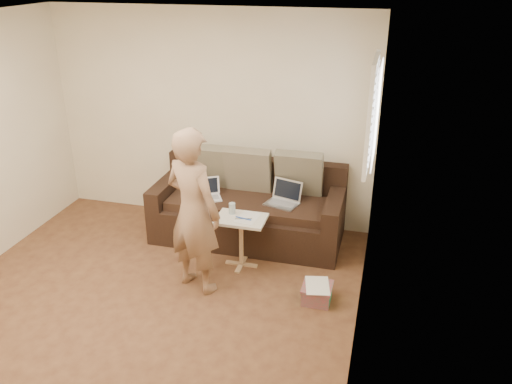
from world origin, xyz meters
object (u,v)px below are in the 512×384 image
Objects in this scene: laptop_white at (207,199)px; striped_box at (317,293)px; sofa at (248,205)px; laptop_silver at (282,205)px; person at (193,211)px; side_table at (241,242)px; drinking_glass at (232,208)px.

laptop_white is 1.08× the size of striped_box.
laptop_silver is (0.42, -0.08, 0.10)m from sofa.
side_table is (0.33, 0.49, -0.56)m from person.
person is (0.22, -0.96, 0.33)m from laptop_white.
sofa is at bearing 132.86° from striped_box.
side_table is 2.00× the size of striped_box.
sofa is 1.22m from person.
side_table is at bearing -81.26° from sofa.
laptop_silver is at bearing 59.59° from side_table.
drinking_glass is at bearing -89.23° from person.
laptop_silver is at bearing -10.50° from sofa.
sofa is 0.65m from side_table.
side_table is (0.54, -0.47, -0.23)m from laptop_white.
sofa is at bearing -174.39° from laptop_silver.
sofa is at bearing -9.35° from laptop_white.
laptop_white is at bearing 139.13° from side_table.
sofa is 3.80× the size of side_table.
laptop_silver is 1.23m from striped_box.
sofa is 7.03× the size of laptop_white.
drinking_glass reaches higher than laptop_silver.
laptop_silver is 0.62× the size of side_table.
person is 2.93× the size of side_table.
drinking_glass is at bearing -92.38° from sofa.
drinking_glass is (0.21, 0.56, -0.21)m from person.
person is 1.44m from striped_box.
side_table is 4.82× the size of drinking_glass.
side_table is 1.02m from striped_box.
laptop_white is at bearing 147.55° from striped_box.
person reaches higher than sofa.
laptop_white reaches higher than side_table.
drinking_glass is (0.43, -0.40, 0.12)m from laptop_white.
drinking_glass reaches higher than side_table.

